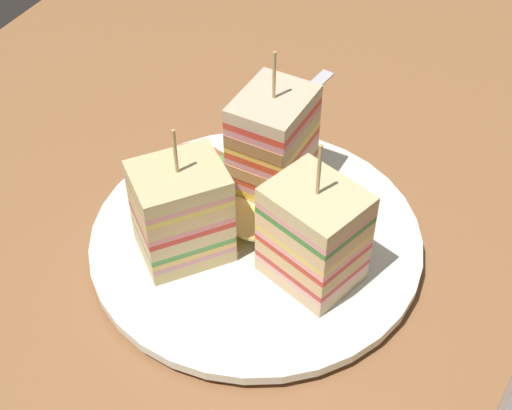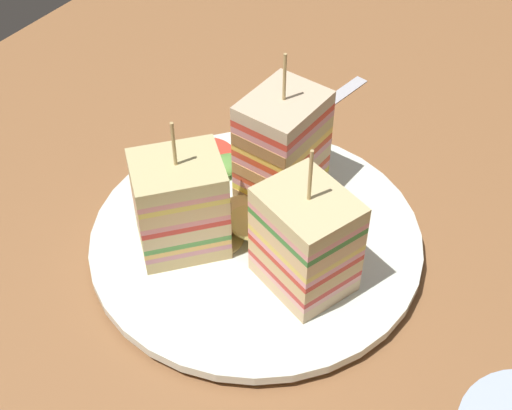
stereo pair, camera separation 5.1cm
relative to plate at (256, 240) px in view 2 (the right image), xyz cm
name	(u,v)px [view 2 (the right image)]	position (x,y,z in cm)	size (l,w,h in cm)	color
ground_plane	(256,255)	(0.00, 0.00, -1.74)	(127.23, 74.93, 1.80)	#915F38
plate	(256,240)	(0.00, 0.00, 0.00)	(24.11, 24.11, 1.40)	white
sandwich_wedge_0	(282,147)	(-5.09, -1.16, 4.78)	(6.27, 5.06, 12.15)	beige
sandwich_wedge_1	(181,205)	(3.50, -3.86, 4.26)	(7.76, 7.63, 10.81)	#D8BC7C
sandwich_wedge_2	(305,241)	(1.59, 4.96, 4.34)	(6.61, 7.33, 11.46)	#DDBA8D
chip_pile	(239,225)	(0.54, -1.14, 1.36)	(7.50, 7.36, 1.86)	#ECD382
salad_garnish	(209,163)	(-3.83, -7.11, 1.13)	(6.45, 6.42, 1.34)	#65A749
spoon	(282,133)	(-12.06, -5.44, -0.44)	(15.59, 4.19, 1.00)	silver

